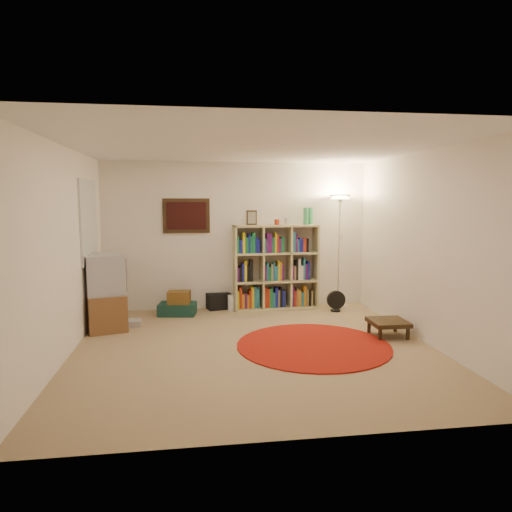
# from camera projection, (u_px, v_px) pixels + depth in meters

# --- Properties ---
(room) EXTENTS (4.54, 4.54, 2.54)m
(room) POSITION_uv_depth(u_px,v_px,m) (250.00, 249.00, 5.66)
(room) COLOR #9A7F5A
(room) RESTS_ON ground
(bookshelf) EXTENTS (1.46, 0.46, 1.73)m
(bookshelf) POSITION_uv_depth(u_px,v_px,m) (274.00, 268.00, 7.84)
(bookshelf) COLOR #C4BB82
(bookshelf) RESTS_ON ground
(floor_lamp) EXTENTS (0.45, 0.45, 1.96)m
(floor_lamp) POSITION_uv_depth(u_px,v_px,m) (340.00, 214.00, 7.76)
(floor_lamp) COLOR white
(floor_lamp) RESTS_ON ground
(floor_fan) EXTENTS (0.31, 0.16, 0.36)m
(floor_fan) POSITION_uv_depth(u_px,v_px,m) (336.00, 301.00, 7.64)
(floor_fan) COLOR black
(floor_fan) RESTS_ON ground
(tv_stand) EXTENTS (0.72, 0.87, 1.09)m
(tv_stand) POSITION_uv_depth(u_px,v_px,m) (105.00, 293.00, 6.60)
(tv_stand) COLOR brown
(tv_stand) RESTS_ON ground
(dvd_box) EXTENTS (0.29, 0.24, 0.09)m
(dvd_box) POSITION_uv_depth(u_px,v_px,m) (131.00, 323.00, 6.77)
(dvd_box) COLOR #A9A9AE
(dvd_box) RESTS_ON ground
(suitcase) EXTENTS (0.64, 0.47, 0.19)m
(suitcase) POSITION_uv_depth(u_px,v_px,m) (177.00, 309.00, 7.44)
(suitcase) COLOR #13362F
(suitcase) RESTS_ON ground
(wicker_basket) EXTENTS (0.38, 0.30, 0.20)m
(wicker_basket) POSITION_uv_depth(u_px,v_px,m) (179.00, 297.00, 7.39)
(wicker_basket) COLOR brown
(wicker_basket) RESTS_ON suitcase
(duffel_bag) EXTENTS (0.46, 0.41, 0.27)m
(duffel_bag) POSITION_uv_depth(u_px,v_px,m) (218.00, 301.00, 7.87)
(duffel_bag) COLOR black
(duffel_bag) RESTS_ON ground
(paper_towel) EXTENTS (0.15, 0.15, 0.26)m
(paper_towel) POSITION_uv_depth(u_px,v_px,m) (231.00, 303.00, 7.71)
(paper_towel) COLOR white
(paper_towel) RESTS_ON ground
(red_rug) EXTENTS (1.97, 1.97, 0.02)m
(red_rug) POSITION_uv_depth(u_px,v_px,m) (313.00, 345.00, 5.85)
(red_rug) COLOR maroon
(red_rug) RESTS_ON ground
(side_table) EXTENTS (0.49, 0.49, 0.22)m
(side_table) POSITION_uv_depth(u_px,v_px,m) (388.00, 323.00, 6.25)
(side_table) COLOR black
(side_table) RESTS_ON ground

